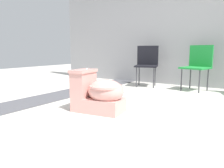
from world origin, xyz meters
name	(u,v)px	position (x,y,z in m)	size (l,w,h in m)	color
ground_plane	(107,111)	(0.00, 0.00, 0.00)	(14.00, 14.00, 0.00)	beige
gravel_strip	(66,94)	(-1.19, 0.50, 0.01)	(0.56, 8.00, 0.01)	#4C4C51
building_wall	(201,22)	(0.50, 2.63, 1.30)	(7.00, 0.20, 2.60)	gray
toilet	(99,94)	(-0.08, -0.07, 0.22)	(0.67, 0.45, 0.52)	#E09E93
folding_chair_left	(147,61)	(-0.41, 2.07, 0.51)	(0.55, 0.55, 0.83)	black
folding_chair_middle	(198,63)	(0.59, 2.12, 0.51)	(0.53, 0.53, 0.83)	#1E8C38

